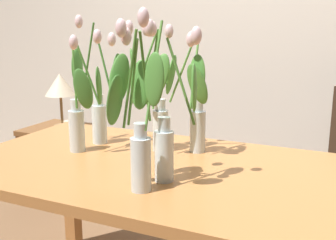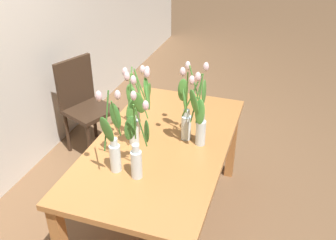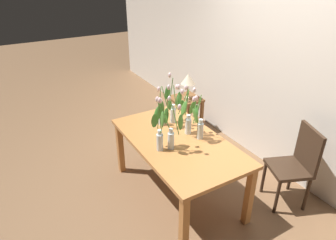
{
  "view_description": "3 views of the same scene",
  "coord_description": "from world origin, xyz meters",
  "px_view_note": "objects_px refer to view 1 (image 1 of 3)",
  "views": [
    {
      "loc": [
        0.67,
        -1.37,
        1.27
      ],
      "look_at": [
        0.05,
        0.01,
        0.92
      ],
      "focal_mm": 43.34,
      "sensor_mm": 36.0,
      "label": 1
    },
    {
      "loc": [
        -2.02,
        -0.72,
        2.17
      ],
      "look_at": [
        0.02,
        -0.04,
        0.92
      ],
      "focal_mm": 39.93,
      "sensor_mm": 36.0,
      "label": 2
    },
    {
      "loc": [
        2.32,
        -1.47,
        2.43
      ],
      "look_at": [
        -0.08,
        -0.08,
        0.97
      ],
      "focal_mm": 32.01,
      "sensor_mm": 36.0,
      "label": 3
    }
  ],
  "objects_px": {
    "tulip_vase_1": "(98,103)",
    "table_lamp": "(60,86)",
    "tulip_vase_0": "(154,103)",
    "dining_table": "(157,186)",
    "pillar_candle": "(68,126)",
    "tulip_vase_4": "(81,113)",
    "tulip_vase_5": "(135,125)",
    "tulip_vase_2": "(167,129)",
    "side_table": "(59,143)",
    "tulip_vase_3": "(193,105)"
  },
  "relations": [
    {
      "from": "dining_table",
      "to": "tulip_vase_1",
      "type": "relative_size",
      "value": 2.73
    },
    {
      "from": "tulip_vase_4",
      "to": "side_table",
      "type": "height_order",
      "value": "tulip_vase_4"
    },
    {
      "from": "tulip_vase_5",
      "to": "side_table",
      "type": "relative_size",
      "value": 1.02
    },
    {
      "from": "pillar_candle",
      "to": "side_table",
      "type": "bearing_deg",
      "value": 156.37
    },
    {
      "from": "tulip_vase_3",
      "to": "side_table",
      "type": "xyz_separation_m",
      "value": [
        -1.34,
        0.74,
        -0.52
      ]
    },
    {
      "from": "tulip_vase_3",
      "to": "tulip_vase_5",
      "type": "distance_m",
      "value": 0.44
    },
    {
      "from": "pillar_candle",
      "to": "tulip_vase_4",
      "type": "bearing_deg",
      "value": -48.34
    },
    {
      "from": "tulip_vase_3",
      "to": "tulip_vase_4",
      "type": "distance_m",
      "value": 0.48
    },
    {
      "from": "tulip_vase_0",
      "to": "dining_table",
      "type": "bearing_deg",
      "value": -60.38
    },
    {
      "from": "tulip_vase_0",
      "to": "pillar_candle",
      "type": "relative_size",
      "value": 7.45
    },
    {
      "from": "tulip_vase_0",
      "to": "tulip_vase_2",
      "type": "relative_size",
      "value": 0.95
    },
    {
      "from": "tulip_vase_4",
      "to": "dining_table",
      "type": "bearing_deg",
      "value": -3.18
    },
    {
      "from": "tulip_vase_0",
      "to": "side_table",
      "type": "xyz_separation_m",
      "value": [
        -1.19,
        0.79,
        -0.53
      ]
    },
    {
      "from": "tulip_vase_1",
      "to": "pillar_candle",
      "type": "distance_m",
      "value": 1.09
    },
    {
      "from": "side_table",
      "to": "pillar_candle",
      "type": "xyz_separation_m",
      "value": [
        0.14,
        -0.06,
        0.16
      ]
    },
    {
      "from": "tulip_vase_5",
      "to": "tulip_vase_1",
      "type": "bearing_deg",
      "value": 135.91
    },
    {
      "from": "tulip_vase_5",
      "to": "side_table",
      "type": "height_order",
      "value": "tulip_vase_5"
    },
    {
      "from": "tulip_vase_1",
      "to": "table_lamp",
      "type": "distance_m",
      "value": 1.17
    },
    {
      "from": "tulip_vase_5",
      "to": "tulip_vase_0",
      "type": "bearing_deg",
      "value": 107.51
    },
    {
      "from": "tulip_vase_2",
      "to": "tulip_vase_5",
      "type": "xyz_separation_m",
      "value": [
        -0.08,
        -0.08,
        0.02
      ]
    },
    {
      "from": "tulip_vase_0",
      "to": "tulip_vase_5",
      "type": "distance_m",
      "value": 0.4
    },
    {
      "from": "tulip_vase_1",
      "to": "tulip_vase_4",
      "type": "relative_size",
      "value": 1.12
    },
    {
      "from": "side_table",
      "to": "table_lamp",
      "type": "height_order",
      "value": "table_lamp"
    },
    {
      "from": "tulip_vase_0",
      "to": "pillar_candle",
      "type": "bearing_deg",
      "value": 145.15
    },
    {
      "from": "dining_table",
      "to": "tulip_vase_3",
      "type": "relative_size",
      "value": 2.94
    },
    {
      "from": "dining_table",
      "to": "tulip_vase_2",
      "type": "distance_m",
      "value": 0.34
    },
    {
      "from": "tulip_vase_0",
      "to": "pillar_candle",
      "type": "xyz_separation_m",
      "value": [
        -1.05,
        0.73,
        -0.37
      ]
    },
    {
      "from": "dining_table",
      "to": "tulip_vase_0",
      "type": "relative_size",
      "value": 2.86
    },
    {
      "from": "side_table",
      "to": "tulip_vase_0",
      "type": "bearing_deg",
      "value": -33.67
    },
    {
      "from": "table_lamp",
      "to": "pillar_candle",
      "type": "height_order",
      "value": "table_lamp"
    },
    {
      "from": "dining_table",
      "to": "tulip_vase_2",
      "type": "relative_size",
      "value": 2.72
    },
    {
      "from": "tulip_vase_3",
      "to": "side_table",
      "type": "distance_m",
      "value": 1.62
    },
    {
      "from": "tulip_vase_3",
      "to": "side_table",
      "type": "bearing_deg",
      "value": 151.24
    },
    {
      "from": "tulip_vase_4",
      "to": "pillar_candle",
      "type": "height_order",
      "value": "tulip_vase_4"
    },
    {
      "from": "tulip_vase_1",
      "to": "table_lamp",
      "type": "bearing_deg",
      "value": 137.59
    },
    {
      "from": "tulip_vase_0",
      "to": "tulip_vase_1",
      "type": "distance_m",
      "value": 0.3
    },
    {
      "from": "tulip_vase_0",
      "to": "tulip_vase_4",
      "type": "relative_size",
      "value": 1.07
    },
    {
      "from": "tulip_vase_5",
      "to": "tulip_vase_4",
      "type": "bearing_deg",
      "value": 147.77
    },
    {
      "from": "table_lamp",
      "to": "tulip_vase_0",
      "type": "bearing_deg",
      "value": -34.92
    },
    {
      "from": "tulip_vase_1",
      "to": "pillar_candle",
      "type": "bearing_deg",
      "value": 136.68
    },
    {
      "from": "tulip_vase_3",
      "to": "tulip_vase_0",
      "type": "bearing_deg",
      "value": -162.0
    },
    {
      "from": "tulip_vase_1",
      "to": "tulip_vase_4",
      "type": "height_order",
      "value": "tulip_vase_1"
    },
    {
      "from": "dining_table",
      "to": "tulip_vase_4",
      "type": "relative_size",
      "value": 3.06
    },
    {
      "from": "tulip_vase_2",
      "to": "tulip_vase_3",
      "type": "relative_size",
      "value": 1.08
    },
    {
      "from": "tulip_vase_5",
      "to": "pillar_candle",
      "type": "height_order",
      "value": "tulip_vase_5"
    },
    {
      "from": "dining_table",
      "to": "tulip_vase_2",
      "type": "xyz_separation_m",
      "value": [
        0.12,
        -0.16,
        0.28
      ]
    },
    {
      "from": "tulip_vase_1",
      "to": "tulip_vase_3",
      "type": "relative_size",
      "value": 1.08
    },
    {
      "from": "tulip_vase_0",
      "to": "tulip_vase_1",
      "type": "xyz_separation_m",
      "value": [
        -0.29,
        0.02,
        -0.03
      ]
    },
    {
      "from": "tulip_vase_1",
      "to": "tulip_vase_5",
      "type": "relative_size",
      "value": 1.05
    },
    {
      "from": "tulip_vase_1",
      "to": "tulip_vase_0",
      "type": "bearing_deg",
      "value": -3.7
    }
  ]
}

